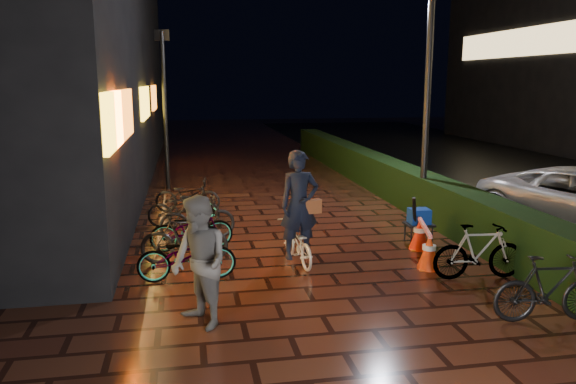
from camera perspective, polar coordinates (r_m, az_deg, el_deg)
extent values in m
plane|color=#381911|center=(8.63, 6.27, -10.68)|extent=(80.00, 80.00, 0.00)
cube|color=black|center=(16.86, 9.34, 1.84)|extent=(0.70, 20.00, 1.00)
imported|color=#5A5A5C|center=(7.46, -8.99, -7.09)|extent=(1.00, 1.07, 1.76)
cube|color=yellow|center=(9.25, -17.35, 6.95)|extent=(0.08, 2.00, 0.90)
cube|color=orange|center=(10.73, -16.41, 7.53)|extent=(0.08, 3.00, 0.90)
cube|color=yellow|center=(16.71, -14.32, 8.80)|extent=(0.08, 2.80, 0.90)
cube|color=orange|center=(21.70, -13.46, 9.32)|extent=(0.08, 2.20, 0.90)
cube|color=#FFD88C|center=(30.18, 21.89, 13.85)|extent=(0.06, 10.00, 1.30)
cylinder|color=black|center=(13.20, 13.95, 8.91)|extent=(0.19, 0.19, 5.50)
cylinder|color=black|center=(17.14, -12.38, 7.92)|extent=(0.15, 0.15, 4.59)
cube|color=black|center=(17.16, -12.69, 15.29)|extent=(0.45, 0.17, 0.31)
imported|color=white|center=(10.04, 0.94, -5.17)|extent=(0.67, 1.48, 0.75)
imported|color=black|center=(9.76, 1.16, -1.32)|extent=(0.75, 0.54, 1.91)
cube|color=brown|center=(9.82, 2.42, -1.47)|extent=(0.35, 0.19, 0.24)
cone|color=red|center=(10.06, 14.13, -5.87)|extent=(0.39, 0.39, 0.62)
cone|color=red|center=(11.16, 13.22, -4.13)|extent=(0.39, 0.39, 0.62)
cube|color=#F54B0C|center=(10.15, 14.05, -7.48)|extent=(0.42, 0.42, 0.03)
cube|color=orange|center=(11.24, 13.16, -5.60)|extent=(0.42, 0.42, 0.03)
cube|color=red|center=(10.53, 13.72, -3.51)|extent=(0.42, 1.31, 0.06)
cube|color=black|center=(11.52, 13.14, -3.20)|extent=(0.56, 0.46, 0.04)
cylinder|color=black|center=(11.34, 12.40, -4.49)|extent=(0.03, 0.03, 0.38)
cylinder|color=black|center=(11.50, 14.43, -4.37)|extent=(0.03, 0.03, 0.38)
cylinder|color=black|center=(11.66, 11.78, -4.03)|extent=(0.03, 0.03, 0.38)
cylinder|color=black|center=(11.81, 13.77, -3.92)|extent=(0.03, 0.03, 0.38)
cube|color=#0C31A2|center=(11.48, 13.18, -2.39)|extent=(0.41, 0.35, 0.30)
cylinder|color=black|center=(11.30, 12.75, -2.70)|extent=(0.28, 0.37, 0.96)
imported|color=black|center=(9.33, -10.26, -6.36)|extent=(1.61, 0.60, 0.84)
imported|color=black|center=(10.18, -10.48, -4.60)|extent=(1.57, 0.51, 0.93)
imported|color=black|center=(12.76, -10.53, -1.59)|extent=(1.61, 0.59, 0.84)
imported|color=black|center=(10.97, -9.77, -3.67)|extent=(1.66, 0.78, 0.84)
imported|color=black|center=(11.65, -9.21, -2.54)|extent=(1.58, 0.57, 0.93)
imported|color=black|center=(14.11, -10.17, -0.35)|extent=(1.66, 0.78, 0.84)
imported|color=black|center=(9.74, 18.84, -5.75)|extent=(1.58, 0.55, 0.93)
imported|color=black|center=(8.41, 25.08, -8.91)|extent=(1.59, 0.64, 0.93)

